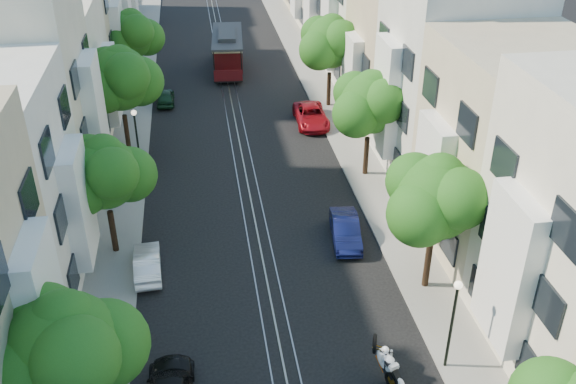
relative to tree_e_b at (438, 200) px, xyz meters
name	(u,v)px	position (x,y,z in m)	size (l,w,h in m)	color
ground	(237,128)	(-7.26, 19.02, -4.73)	(200.00, 200.00, 0.00)	black
sidewalk_east	(337,121)	(-0.01, 19.02, -4.67)	(2.50, 80.00, 0.12)	gray
sidewalk_west	(132,134)	(-14.51, 19.02, -4.67)	(2.50, 80.00, 0.12)	gray
rail_left	(229,129)	(-7.81, 19.02, -4.72)	(0.06, 80.00, 0.02)	gray
rail_slot	(237,128)	(-7.26, 19.02, -4.72)	(0.06, 80.00, 0.02)	gray
rail_right	(245,128)	(-6.71, 19.02, -4.72)	(0.06, 80.00, 0.02)	gray
lane_line	(237,128)	(-7.26, 19.02, -4.73)	(0.08, 80.00, 0.01)	tan
townhouses_east	(406,49)	(4.61, 18.94, 0.45)	(7.75, 72.00, 12.00)	beige
townhouses_west	(48,68)	(-19.13, 18.94, 0.35)	(7.75, 72.00, 11.76)	silver
tree_e_b	(438,200)	(0.00, 0.00, 0.00)	(4.93, 4.08, 6.68)	black
tree_e_c	(371,105)	(0.00, 11.00, -0.13)	(4.84, 3.99, 6.52)	black
tree_e_d	(331,43)	(0.00, 22.00, 0.13)	(5.01, 4.16, 6.85)	black
tree_w_a	(67,352)	(-14.40, -7.00, 0.00)	(4.93, 4.08, 6.68)	black
tree_w_b	(105,175)	(-14.40, 5.00, -0.34)	(4.72, 3.87, 6.27)	black
tree_w_c	(121,80)	(-14.40, 16.00, 0.34)	(5.13, 4.28, 7.09)	black
tree_w_d	(132,36)	(-14.40, 27.00, -0.13)	(4.84, 3.99, 6.52)	black
lamp_east	(454,312)	(-0.96, -4.98, -1.89)	(0.32, 0.32, 4.16)	black
lamp_west	(136,133)	(-13.56, 13.02, -1.89)	(0.32, 0.32, 4.16)	black
sportbike_rider	(386,362)	(-3.51, -5.23, -3.81)	(0.88, 2.00, 1.71)	black
cable_car	(228,49)	(-6.95, 31.36, -2.90)	(3.06, 8.19, 3.09)	black
parked_car_e_mid	(346,230)	(-2.86, 4.29, -4.10)	(1.34, 3.83, 1.26)	#0D1241
parked_car_e_far	(311,116)	(-1.96, 18.95, -4.09)	(2.14, 4.65, 1.29)	maroon
parked_car_w_mid	(147,263)	(-12.80, 3.03, -4.16)	(1.22, 3.49, 1.15)	white
parked_car_w_far	(165,97)	(-12.25, 24.37, -4.17)	(1.33, 3.30, 1.13)	#14331D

